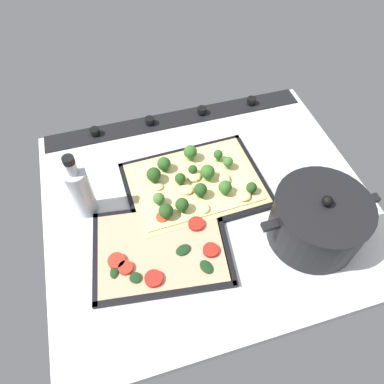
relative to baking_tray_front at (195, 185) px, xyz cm
name	(u,v)px	position (x,y,z in cm)	size (l,w,h in cm)	color
ground_plane	(208,204)	(-2.03, 5.64, -1.87)	(83.78, 72.52, 3.00)	silver
stove_control_panel	(176,118)	(-2.03, -27.13, 0.18)	(80.43, 7.00, 2.60)	black
baking_tray_front	(195,185)	(0.00, 0.00, 0.00)	(37.22, 28.08, 1.30)	black
broccoli_pizza	(194,182)	(0.35, 0.28, 1.82)	(34.73, 25.59, 6.05)	#D3B77F
baking_tray_back	(161,249)	(13.25, 16.02, 0.01)	(34.31, 27.74, 1.30)	black
veggie_pizza_back	(161,249)	(13.25, 16.33, 0.73)	(31.61, 25.04, 1.90)	tan
cooking_pot	(317,220)	(-22.68, 22.25, 6.13)	(28.57, 21.80, 15.31)	black
oil_bottle	(81,191)	(28.35, -0.50, 7.61)	(5.28, 5.28, 19.63)	#B7BCC6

